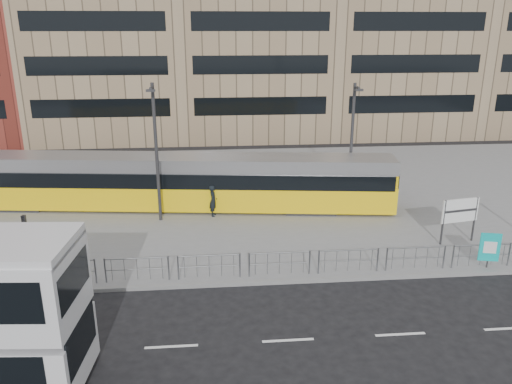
{
  "coord_description": "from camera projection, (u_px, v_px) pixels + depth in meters",
  "views": [
    {
      "loc": [
        -0.42,
        -18.61,
        10.29
      ],
      "look_at": [
        1.78,
        6.0,
        2.13
      ],
      "focal_mm": 35.0,
      "sensor_mm": 36.0,
      "label": 1
    }
  ],
  "objects": [
    {
      "name": "ground",
      "position": [
        226.0,
        286.0,
        20.86
      ],
      "size": [
        120.0,
        120.0,
        0.0
      ],
      "primitive_type": "plane",
      "color": "black",
      "rests_on": "ground"
    },
    {
      "name": "plaza",
      "position": [
        220.0,
        194.0,
        32.19
      ],
      "size": [
        64.0,
        24.0,
        0.15
      ],
      "primitive_type": "cube",
      "color": "gray",
      "rests_on": "ground"
    },
    {
      "name": "kerb",
      "position": [
        226.0,
        284.0,
        20.88
      ],
      "size": [
        64.0,
        0.25,
        0.17
      ],
      "primitive_type": "cube",
      "color": "gray",
      "rests_on": "ground"
    },
    {
      "name": "building_row",
      "position": [
        228.0,
        0.0,
        49.35
      ],
      "size": [
        70.4,
        18.4,
        31.2
      ],
      "color": "maroon",
      "rests_on": "ground"
    },
    {
      "name": "pedestrian_barrier",
      "position": [
        273.0,
        258.0,
        21.19
      ],
      "size": [
        32.07,
        0.07,
        1.1
      ],
      "color": "gray",
      "rests_on": "plaza"
    },
    {
      "name": "road_markings",
      "position": [
        259.0,
        342.0,
        17.16
      ],
      "size": [
        62.0,
        0.12,
        0.01
      ],
      "primitive_type": "cube",
      "color": "white",
      "rests_on": "ground"
    },
    {
      "name": "tram",
      "position": [
        164.0,
        182.0,
        29.12
      ],
      "size": [
        26.7,
        5.75,
        3.13
      ],
      "rotation": [
        0.0,
        0.0,
        -0.12
      ],
      "color": "yellow",
      "rests_on": "plaza"
    },
    {
      "name": "station_sign",
      "position": [
        460.0,
        212.0,
        24.26
      ],
      "size": [
        1.97,
        0.43,
        2.28
      ],
      "rotation": [
        0.0,
        0.0,
        0.18
      ],
      "color": "#2D2D30",
      "rests_on": "plaza"
    },
    {
      "name": "ad_panel",
      "position": [
        490.0,
        248.0,
        21.87
      ],
      "size": [
        0.87,
        0.26,
        1.64
      ],
      "rotation": [
        0.0,
        0.0,
        -0.23
      ],
      "color": "#2D2D30",
      "rests_on": "plaza"
    },
    {
      "name": "pedestrian",
      "position": [
        213.0,
        201.0,
        28.0
      ],
      "size": [
        0.48,
        0.69,
        1.79
      ],
      "primitive_type": "imported",
      "rotation": [
        0.0,
        0.0,
        1.48
      ],
      "color": "black",
      "rests_on": "plaza"
    },
    {
      "name": "traffic_light_west",
      "position": [
        27.0,
        242.0,
        20.0
      ],
      "size": [
        0.17,
        0.21,
        3.1
      ],
      "rotation": [
        0.0,
        0.0,
        -0.04
      ],
      "color": "#2D2D30",
      "rests_on": "plaza"
    },
    {
      "name": "lamp_post_west",
      "position": [
        156.0,
        148.0,
        26.33
      ],
      "size": [
        0.45,
        1.04,
        7.48
      ],
      "color": "#2D2D30",
      "rests_on": "plaza"
    },
    {
      "name": "lamp_post_east",
      "position": [
        352.0,
        139.0,
        29.26
      ],
      "size": [
        0.45,
        1.04,
        7.15
      ],
      "color": "#2D2D30",
      "rests_on": "plaza"
    }
  ]
}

